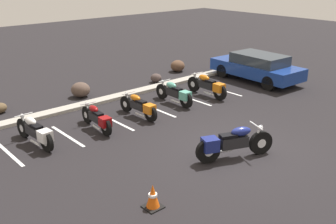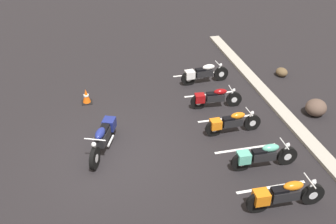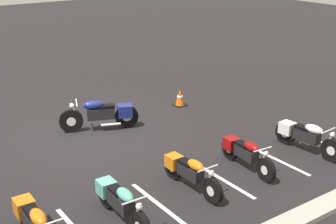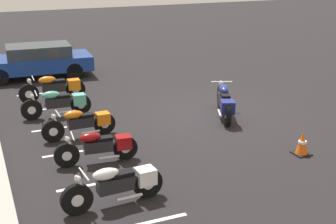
{
  "view_description": "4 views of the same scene",
  "coord_description": "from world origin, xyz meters",
  "px_view_note": "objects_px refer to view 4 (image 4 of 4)",
  "views": [
    {
      "loc": [
        -8.35,
        -6.46,
        5.05
      ],
      "look_at": [
        -0.18,
        2.82,
        0.47
      ],
      "focal_mm": 42.0,
      "sensor_mm": 36.0,
      "label": 1
    },
    {
      "loc": [
        9.84,
        -0.54,
        7.7
      ],
      "look_at": [
        -0.75,
        1.93,
        0.96
      ],
      "focal_mm": 42.0,
      "sensor_mm": 36.0,
      "label": 2
    },
    {
      "loc": [
        5.37,
        11.47,
        5.36
      ],
      "look_at": [
        -1.25,
        2.08,
        1.09
      ],
      "focal_mm": 50.0,
      "sensor_mm": 36.0,
      "label": 3
    },
    {
      "loc": [
        -12.05,
        6.52,
        4.67
      ],
      "look_at": [
        -1.42,
        1.99,
        0.74
      ],
      "focal_mm": 50.0,
      "sensor_mm": 36.0,
      "label": 4
    }
  ],
  "objects_px": {
    "parked_bike_1": "(101,146)",
    "car_blue": "(36,60)",
    "parked_bike_0": "(118,184)",
    "traffic_cone": "(302,144)",
    "parked_bike_2": "(83,123)",
    "parked_bike_3": "(60,103)",
    "motorcycle_navy_featured": "(224,102)",
    "parked_bike_4": "(56,87)"
  },
  "relations": [
    {
      "from": "traffic_cone",
      "to": "parked_bike_3",
      "type": "bearing_deg",
      "value": 43.63
    },
    {
      "from": "parked_bike_1",
      "to": "parked_bike_4",
      "type": "distance_m",
      "value": 5.35
    },
    {
      "from": "parked_bike_1",
      "to": "parked_bike_3",
      "type": "xyz_separation_m",
      "value": [
        3.67,
        0.24,
        0.03
      ]
    },
    {
      "from": "parked_bike_1",
      "to": "traffic_cone",
      "type": "xyz_separation_m",
      "value": [
        -1.46,
        -4.65,
        -0.14
      ]
    },
    {
      "from": "parked_bike_0",
      "to": "parked_bike_1",
      "type": "relative_size",
      "value": 1.06
    },
    {
      "from": "parked_bike_3",
      "to": "traffic_cone",
      "type": "height_order",
      "value": "parked_bike_3"
    },
    {
      "from": "parked_bike_1",
      "to": "traffic_cone",
      "type": "height_order",
      "value": "parked_bike_1"
    },
    {
      "from": "parked_bike_1",
      "to": "car_blue",
      "type": "height_order",
      "value": "car_blue"
    },
    {
      "from": "parked_bike_0",
      "to": "car_blue",
      "type": "distance_m",
      "value": 10.78
    },
    {
      "from": "parked_bike_1",
      "to": "parked_bike_4",
      "type": "relative_size",
      "value": 0.9
    },
    {
      "from": "parked_bike_3",
      "to": "traffic_cone",
      "type": "relative_size",
      "value": 3.6
    },
    {
      "from": "parked_bike_0",
      "to": "parked_bike_4",
      "type": "distance_m",
      "value": 7.36
    },
    {
      "from": "motorcycle_navy_featured",
      "to": "parked_bike_2",
      "type": "distance_m",
      "value": 4.26
    },
    {
      "from": "parked_bike_0",
      "to": "traffic_cone",
      "type": "distance_m",
      "value": 4.88
    },
    {
      "from": "parked_bike_0",
      "to": "parked_bike_3",
      "type": "height_order",
      "value": "same"
    },
    {
      "from": "parked_bike_2",
      "to": "traffic_cone",
      "type": "xyz_separation_m",
      "value": [
        -3.2,
        -4.65,
        -0.14
      ]
    },
    {
      "from": "car_blue",
      "to": "parked_bike_0",
      "type": "bearing_deg",
      "value": 92.82
    },
    {
      "from": "motorcycle_navy_featured",
      "to": "parked_bike_0",
      "type": "bearing_deg",
      "value": 151.72
    },
    {
      "from": "parked_bike_0",
      "to": "parked_bike_4",
      "type": "height_order",
      "value": "parked_bike_4"
    },
    {
      "from": "motorcycle_navy_featured",
      "to": "parked_bike_3",
      "type": "distance_m",
      "value": 4.92
    },
    {
      "from": "parked_bike_2",
      "to": "parked_bike_3",
      "type": "height_order",
      "value": "parked_bike_3"
    },
    {
      "from": "parked_bike_4",
      "to": "parked_bike_2",
      "type": "bearing_deg",
      "value": 92.55
    },
    {
      "from": "parked_bike_0",
      "to": "parked_bike_2",
      "type": "height_order",
      "value": "parked_bike_0"
    },
    {
      "from": "car_blue",
      "to": "motorcycle_navy_featured",
      "type": "bearing_deg",
      "value": 124.86
    },
    {
      "from": "parked_bike_3",
      "to": "parked_bike_2",
      "type": "bearing_deg",
      "value": 98.69
    },
    {
      "from": "parked_bike_3",
      "to": "car_blue",
      "type": "height_order",
      "value": "car_blue"
    },
    {
      "from": "motorcycle_navy_featured",
      "to": "car_blue",
      "type": "distance_m",
      "value": 8.37
    },
    {
      "from": "parked_bike_4",
      "to": "parked_bike_1",
      "type": "bearing_deg",
      "value": 92.33
    },
    {
      "from": "parked_bike_2",
      "to": "parked_bike_0",
      "type": "bearing_deg",
      "value": 85.62
    },
    {
      "from": "parked_bike_0",
      "to": "parked_bike_4",
      "type": "relative_size",
      "value": 0.95
    },
    {
      "from": "motorcycle_navy_featured",
      "to": "parked_bike_3",
      "type": "height_order",
      "value": "motorcycle_navy_featured"
    },
    {
      "from": "motorcycle_navy_featured",
      "to": "parked_bike_3",
      "type": "bearing_deg",
      "value": 88.03
    },
    {
      "from": "parked_bike_2",
      "to": "parked_bike_3",
      "type": "bearing_deg",
      "value": -84.51
    },
    {
      "from": "parked_bike_3",
      "to": "parked_bike_0",
      "type": "bearing_deg",
      "value": 92.18
    },
    {
      "from": "parked_bike_4",
      "to": "traffic_cone",
      "type": "bearing_deg",
      "value": 126.35
    },
    {
      "from": "traffic_cone",
      "to": "parked_bike_1",
      "type": "bearing_deg",
      "value": 72.59
    },
    {
      "from": "parked_bike_4",
      "to": "motorcycle_navy_featured",
      "type": "bearing_deg",
      "value": 141.21
    },
    {
      "from": "motorcycle_navy_featured",
      "to": "parked_bike_0",
      "type": "distance_m",
      "value": 5.77
    },
    {
      "from": "parked_bike_0",
      "to": "parked_bike_2",
      "type": "relative_size",
      "value": 1.05
    },
    {
      "from": "parked_bike_0",
      "to": "traffic_cone",
      "type": "xyz_separation_m",
      "value": [
        0.55,
        -4.84,
        -0.16
      ]
    },
    {
      "from": "parked_bike_1",
      "to": "car_blue",
      "type": "relative_size",
      "value": 0.45
    },
    {
      "from": "parked_bike_1",
      "to": "car_blue",
      "type": "distance_m",
      "value": 8.77
    }
  ]
}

